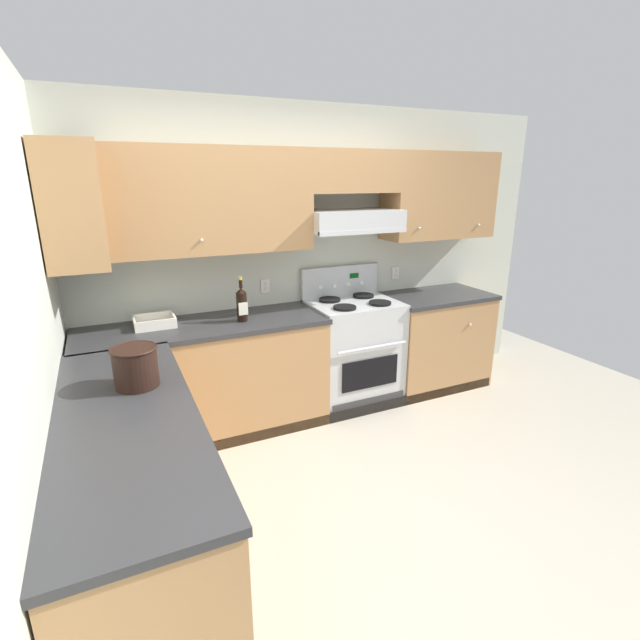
{
  "coord_description": "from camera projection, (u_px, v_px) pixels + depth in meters",
  "views": [
    {
      "loc": [
        -1.25,
        -2.15,
        1.97
      ],
      "look_at": [
        0.09,
        0.7,
        1.0
      ],
      "focal_mm": 26.19,
      "sensor_mm": 36.0,
      "label": 1
    }
  ],
  "objects": [
    {
      "name": "wall_back",
      "position": [
        313.0,
        236.0,
        4.0
      ],
      "size": [
        4.68,
        0.57,
        2.55
      ],
      "color": "beige",
      "rests_on": "ground_plane"
    },
    {
      "name": "wall_left",
      "position": [
        28.0,
        323.0,
        2.11
      ],
      "size": [
        0.47,
        4.0,
        2.55
      ],
      "color": "beige",
      "rests_on": "ground_plane"
    },
    {
      "name": "counter_left_run",
      "position": [
        138.0,
        497.0,
        2.31
      ],
      "size": [
        0.63,
        1.91,
        0.91
      ],
      "color": "#A87A4C",
      "rests_on": "ground_plane"
    },
    {
      "name": "stove",
      "position": [
        353.0,
        351.0,
        4.16
      ],
      "size": [
        0.76,
        0.62,
        1.2
      ],
      "color": "#B7BABC",
      "rests_on": "ground_plane"
    },
    {
      "name": "bucket",
      "position": [
        135.0,
        366.0,
        2.43
      ],
      "size": [
        0.24,
        0.24,
        0.22
      ],
      "color": "black",
      "rests_on": "counter_left_run"
    },
    {
      "name": "wine_bottle",
      "position": [
        242.0,
        304.0,
        3.54
      ],
      "size": [
        0.08,
        0.08,
        0.34
      ],
      "color": "black",
      "rests_on": "counter_back_run"
    },
    {
      "name": "counter_back_run",
      "position": [
        300.0,
        364.0,
        3.95
      ],
      "size": [
        3.6,
        0.65,
        0.91
      ],
      "color": "#A87A4C",
      "rests_on": "ground_plane"
    },
    {
      "name": "bowl",
      "position": [
        155.0,
        323.0,
        3.44
      ],
      "size": [
        0.29,
        0.24,
        0.08
      ],
      "color": "white",
      "rests_on": "counter_back_run"
    },
    {
      "name": "ground_plane",
      "position": [
        355.0,
        502.0,
        2.95
      ],
      "size": [
        7.04,
        7.04,
        0.0
      ],
      "primitive_type": "plane",
      "color": "#B2AA99"
    }
  ]
}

